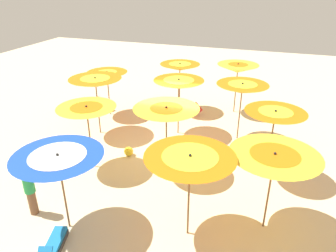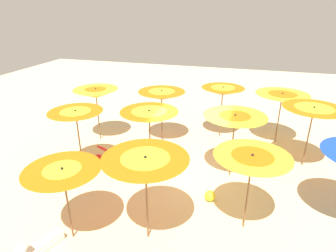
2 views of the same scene
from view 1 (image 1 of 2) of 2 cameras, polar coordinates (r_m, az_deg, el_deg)
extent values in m
cube|color=beige|center=(12.65, 1.03, -4.41)|extent=(39.11, 39.11, 0.04)
cylinder|color=brown|center=(15.79, -10.51, 5.39)|extent=(0.05, 0.05, 1.94)
cone|color=orange|center=(15.49, -10.79, 8.76)|extent=(1.92, 1.92, 0.38)
cone|color=yellow|center=(15.46, -10.83, 9.13)|extent=(0.93, 0.93, 0.18)
sphere|color=black|center=(15.43, -10.86, 9.54)|extent=(0.07, 0.07, 0.07)
cylinder|color=brown|center=(13.88, -12.36, 3.09)|extent=(0.05, 0.05, 2.27)
cone|color=orange|center=(13.50, -12.80, 7.54)|extent=(2.15, 2.15, 0.37)
cone|color=yellow|center=(13.47, -12.84, 7.89)|extent=(1.20, 1.20, 0.21)
sphere|color=black|center=(13.44, -12.89, 8.41)|extent=(0.07, 0.07, 0.07)
cylinder|color=brown|center=(11.46, -13.70, -2.51)|extent=(0.05, 0.05, 2.10)
cone|color=yellow|center=(11.02, -14.26, 2.31)|extent=(1.99, 1.99, 0.40)
cone|color=orange|center=(10.98, -14.31, 2.78)|extent=(1.08, 1.08, 0.22)
sphere|color=black|center=(10.93, -14.39, 3.43)|extent=(0.07, 0.07, 0.07)
cylinder|color=brown|center=(8.99, -17.98, -11.74)|extent=(0.05, 0.05, 2.07)
cone|color=#1947B2|center=(8.43, -18.92, -6.11)|extent=(2.28, 2.28, 0.38)
cone|color=white|center=(8.39, -19.00, -5.66)|extent=(1.41, 1.41, 0.23)
sphere|color=black|center=(8.32, -19.13, -4.83)|extent=(0.07, 0.07, 0.07)
cylinder|color=brown|center=(15.96, 2.07, 6.57)|extent=(0.05, 0.05, 2.23)
cone|color=orange|center=(15.63, 2.14, 10.43)|extent=(1.92, 1.92, 0.33)
cone|color=yellow|center=(15.61, 2.14, 10.71)|extent=(1.06, 1.06, 0.18)
sphere|color=black|center=(15.58, 2.15, 11.11)|extent=(0.07, 0.07, 0.07)
cylinder|color=brown|center=(13.53, 1.86, 2.97)|extent=(0.05, 0.05, 2.21)
cone|color=orange|center=(13.15, 1.93, 7.42)|extent=(2.07, 2.07, 0.37)
cone|color=yellow|center=(13.13, 1.93, 7.75)|extent=(1.25, 1.25, 0.22)
sphere|color=black|center=(13.08, 1.94, 8.32)|extent=(0.07, 0.07, 0.07)
cylinder|color=brown|center=(10.89, -0.30, -3.05)|extent=(0.05, 0.05, 2.17)
cone|color=yellow|center=(10.42, -0.31, 2.20)|extent=(2.17, 2.17, 0.40)
cone|color=orange|center=(10.37, -0.31, 2.74)|extent=(1.07, 1.07, 0.20)
sphere|color=black|center=(10.33, -0.31, 3.37)|extent=(0.07, 0.07, 0.07)
cylinder|color=brown|center=(8.34, 3.69, -13.02)|extent=(0.05, 0.05, 2.21)
cone|color=orange|center=(7.70, 3.92, -6.58)|extent=(2.23, 2.23, 0.37)
cone|color=yellow|center=(7.66, 3.93, -6.09)|extent=(1.36, 1.36, 0.22)
sphere|color=black|center=(7.59, 3.96, -5.22)|extent=(0.07, 0.07, 0.07)
cylinder|color=brown|center=(16.11, 11.97, 6.18)|extent=(0.05, 0.05, 2.21)
cone|color=yellow|center=(15.79, 12.33, 9.97)|extent=(1.96, 1.96, 0.40)
cone|color=orange|center=(15.76, 12.37, 10.36)|extent=(0.95, 0.95, 0.19)
sphere|color=black|center=(15.73, 12.41, 10.78)|extent=(0.07, 0.07, 0.07)
cylinder|color=brown|center=(13.39, 12.63, 2.05)|extent=(0.05, 0.05, 2.20)
cone|color=orange|center=(13.00, 13.09, 6.49)|extent=(2.05, 2.05, 0.38)
cone|color=yellow|center=(12.97, 13.13, 6.87)|extent=(1.14, 1.14, 0.21)
sphere|color=black|center=(12.93, 13.18, 7.41)|extent=(0.07, 0.07, 0.07)
cylinder|color=brown|center=(11.09, 17.72, -3.66)|extent=(0.05, 0.05, 2.22)
cone|color=orange|center=(10.62, 18.51, 1.58)|extent=(1.93, 1.93, 0.35)
cone|color=yellow|center=(10.58, 18.57, 2.00)|extent=(1.07, 1.07, 0.19)
sphere|color=black|center=(10.54, 18.66, 2.60)|extent=(0.07, 0.07, 0.07)
cylinder|color=brown|center=(8.96, 17.43, -11.67)|extent=(0.05, 0.05, 2.10)
cone|color=yellow|center=(8.38, 18.36, -5.90)|extent=(2.27, 2.27, 0.36)
cone|color=orange|center=(8.34, 18.44, -5.38)|extent=(1.23, 1.23, 0.19)
sphere|color=black|center=(8.28, 18.56, -4.65)|extent=(0.07, 0.07, 0.07)
cube|color=silver|center=(15.90, 2.91, 2.45)|extent=(0.21, 0.92, 0.14)
cube|color=silver|center=(16.16, 3.41, 2.83)|extent=(0.21, 0.92, 0.14)
cube|color=red|center=(15.98, 3.17, 3.04)|extent=(0.48, 0.97, 0.10)
cube|color=red|center=(15.64, 5.34, 3.36)|extent=(0.38, 0.47, 0.40)
cube|color=silver|center=(16.84, -10.75, 3.37)|extent=(0.34, 0.92, 0.14)
cube|color=silver|center=(16.65, -11.53, 3.04)|extent=(0.34, 0.92, 0.14)
cube|color=white|center=(16.70, -11.17, 3.59)|extent=(0.60, 1.01, 0.10)
cube|color=white|center=(17.07, -12.65, 4.74)|extent=(0.40, 0.40, 0.38)
cube|color=#333338|center=(9.18, -20.41, -19.16)|extent=(0.92, 0.31, 0.14)
cube|color=#333338|center=(9.07, -18.33, -19.44)|extent=(0.92, 0.31, 0.14)
cube|color=#1972B7|center=(9.04, -19.49, -18.76)|extent=(1.01, 0.60, 0.10)
cylinder|color=brown|center=(10.18, -22.98, -12.42)|extent=(0.24, 0.24, 0.75)
cylinder|color=green|center=(9.78, -23.68, -9.14)|extent=(0.30, 0.30, 0.66)
sphere|color=brown|center=(9.56, -24.13, -7.00)|extent=(0.20, 0.20, 0.20)
sphere|color=yellow|center=(12.30, -7.04, -4.50)|extent=(0.35, 0.35, 0.35)
camera|label=2|loc=(15.23, -38.61, 18.80)|focal=30.56mm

